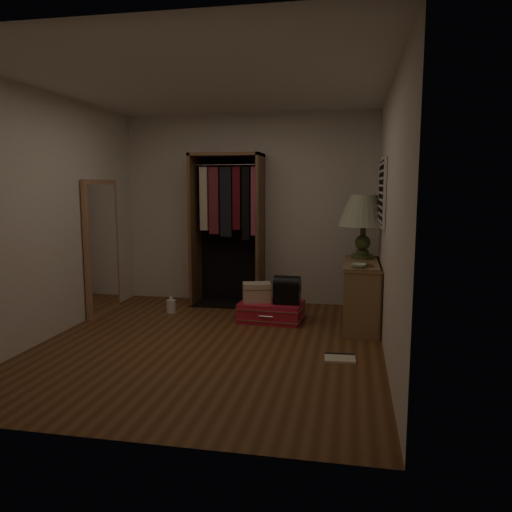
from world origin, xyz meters
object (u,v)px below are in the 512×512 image
console_bookshelf (361,292)px  train_case (257,292)px  black_bag (287,289)px  white_jug (171,306)px  table_lamp (364,212)px  pink_suitcase (272,311)px  open_wardrobe (229,217)px  floor_mirror (102,247)px

console_bookshelf → train_case: 1.24m
black_bag → white_jug: bearing=175.7°
black_bag → table_lamp: (0.87, 0.36, 0.91)m
train_case → black_bag: bearing=-19.7°
white_jug → pink_suitcase: bearing=-4.7°
open_wardrobe → pink_suitcase: bearing=-45.9°
train_case → open_wardrobe: bearing=110.0°
floor_mirror → train_case: floor_mirror is taller
white_jug → black_bag: bearing=-6.1°
open_wardrobe → black_bag: open_wardrobe is taller
floor_mirror → train_case: bearing=0.5°
pink_suitcase → table_lamp: 1.63m
train_case → pink_suitcase: bearing=-7.7°
floor_mirror → pink_suitcase: bearing=1.1°
floor_mirror → open_wardrobe: bearing=27.8°
console_bookshelf → pink_suitcase: 1.10m
train_case → black_bag: 0.38m
console_bookshelf → black_bag: console_bookshelf is taller
console_bookshelf → train_case: (-1.24, -0.03, -0.04)m
open_wardrobe → black_bag: (0.91, -0.79, -0.80)m
floor_mirror → train_case: 2.06m
floor_mirror → table_lamp: bearing=6.1°
open_wardrobe → white_jug: size_ratio=9.77×
black_bag → floor_mirror: bearing=-178.5°
table_lamp → white_jug: size_ratio=3.66×
white_jug → floor_mirror: bearing=-169.9°
open_wardrobe → table_lamp: bearing=-13.4°
floor_mirror → white_jug: 1.15m
train_case → black_bag: size_ratio=1.15×
console_bookshelf → open_wardrobe: 2.08m
console_bookshelf → pink_suitcase: bearing=-179.9°
open_wardrobe → black_bag: bearing=-41.0°
open_wardrobe → black_bag: size_ratio=6.08×
console_bookshelf → black_bag: size_ratio=3.32×
floor_mirror → train_case: (2.00, 0.02, -0.50)m
open_wardrobe → floor_mirror: bearing=-152.2°
floor_mirror → pink_suitcase: (2.18, 0.04, -0.73)m
console_bookshelf → black_bag: (-0.87, -0.06, 0.01)m
train_case → black_bag: (0.37, -0.03, 0.06)m
pink_suitcase → black_bag: 0.35m
table_lamp → white_jug: table_lamp is taller
open_wardrobe → floor_mirror: open_wardrobe is taller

